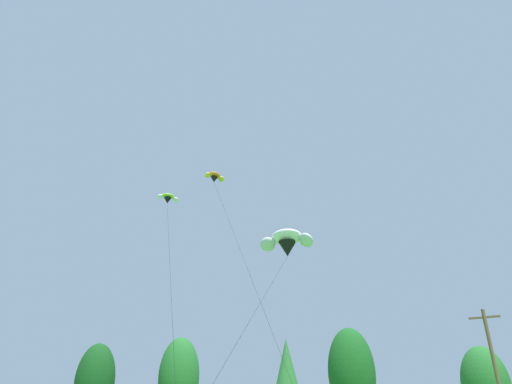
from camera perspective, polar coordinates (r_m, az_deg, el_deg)
The scene contains 8 objects.
treeline_tree_a at distance 68.35m, azimuth -19.15°, elevation -21.06°, with size 5.04×5.04×12.01m.
treeline_tree_b at distance 64.96m, azimuth -9.44°, elevation -21.50°, with size 5.21×5.21×12.64m.
treeline_tree_c at distance 58.56m, azimuth 3.80°, elevation -21.64°, with size 4.15×4.15×11.57m.
treeline_tree_d at distance 53.97m, azimuth 11.64°, elevation -20.87°, with size 4.99×4.99×11.81m.
utility_pole at distance 39.52m, azimuth 27.44°, elevation -19.41°, with size 2.20×0.26×10.01m.
parafoil_kite_high_lime_white at distance 41.57m, azimuth -10.75°, elevation -0.79°, with size 14.10×16.41×18.87m.
parafoil_kite_mid_orange at distance 46.98m, azimuth -5.11°, elevation 1.78°, with size 15.85×16.91×23.92m.
parafoil_kite_far_white at distance 33.17m, azimuth 3.81°, elevation -6.19°, with size 4.15×15.46×13.15m.
Camera 1 is at (7.85, 3.73, 2.15)m, focal length 32.65 mm.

